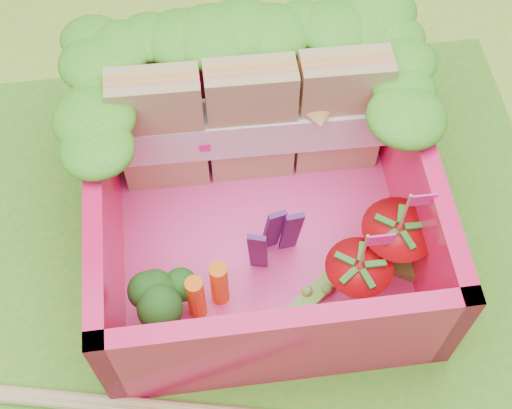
{
  "coord_description": "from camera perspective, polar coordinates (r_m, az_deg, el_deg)",
  "views": [
    {
      "loc": [
        -0.16,
        -1.17,
        2.71
      ],
      "look_at": [
        0.02,
        0.3,
        0.28
      ],
      "focal_mm": 50.0,
      "sensor_mm": 36.0,
      "label": 1
    }
  ],
  "objects": [
    {
      "name": "broccoli",
      "position": [
        2.69,
        -7.67,
        -7.3
      ],
      "size": [
        0.34,
        0.34,
        0.27
      ],
      "color": "#649347",
      "rests_on": "bento_floor"
    },
    {
      "name": "placemat",
      "position": [
        2.95,
        0.33,
        -7.68
      ],
      "size": [
        2.6,
        2.6,
        0.03
      ],
      "primitive_type": "cube",
      "color": "green",
      "rests_on": "ground"
    },
    {
      "name": "strawberry_right",
      "position": [
        2.86,
        10.92,
        -3.29
      ],
      "size": [
        0.29,
        0.29,
        0.53
      ],
      "color": "red",
      "rests_on": "bento_floor"
    },
    {
      "name": "sandwich_stack",
      "position": [
        2.95,
        -0.3,
        6.58
      ],
      "size": [
        1.14,
        0.19,
        0.63
      ],
      "color": "tan",
      "rests_on": "bento_floor"
    },
    {
      "name": "carrot_sticks",
      "position": [
        2.75,
        -3.89,
        -6.9
      ],
      "size": [
        0.16,
        0.12,
        0.26
      ],
      "color": "orange",
      "rests_on": "bento_floor"
    },
    {
      "name": "bento_box",
      "position": [
        2.83,
        0.42,
        0.31
      ],
      "size": [
        1.3,
        1.3,
        0.55
      ],
      "color": "#FF1557",
      "rests_on": "placemat"
    },
    {
      "name": "snap_peas",
      "position": [
        2.91,
        7.81,
        -5.86
      ],
      "size": [
        0.62,
        0.33,
        0.05
      ],
      "color": "green",
      "rests_on": "bento_floor"
    },
    {
      "name": "ground",
      "position": [
        2.96,
        0.33,
        -7.8
      ],
      "size": [
        14.0,
        14.0,
        0.0
      ],
      "primitive_type": "plane",
      "color": "#93BF35",
      "rests_on": "ground"
    },
    {
      "name": "lettuce_ruffle",
      "position": [
        2.86,
        -0.84,
        12.17
      ],
      "size": [
        1.43,
        0.83,
        0.11
      ],
      "color": "#28981B",
      "rests_on": "bento_box"
    },
    {
      "name": "purple_wedges",
      "position": [
        2.78,
        1.46,
        -2.68
      ],
      "size": [
        0.21,
        0.12,
        0.38
      ],
      "color": "#4A1A5E",
      "rests_on": "bento_floor"
    },
    {
      "name": "chopsticks",
      "position": [
        2.94,
        -19.79,
        -14.06
      ],
      "size": [
        2.39,
        0.58,
        0.04
      ],
      "color": "tan",
      "rests_on": "placemat"
    },
    {
      "name": "bento_floor",
      "position": [
        3.04,
        0.39,
        -2.16
      ],
      "size": [
        1.3,
        1.3,
        0.05
      ],
      "primitive_type": "cube",
      "color": "#F63E94",
      "rests_on": "placemat"
    },
    {
      "name": "strawberry_left",
      "position": [
        2.79,
        7.95,
        -6.08
      ],
      "size": [
        0.26,
        0.26,
        0.5
      ],
      "color": "red",
      "rests_on": "bento_floor"
    }
  ]
}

